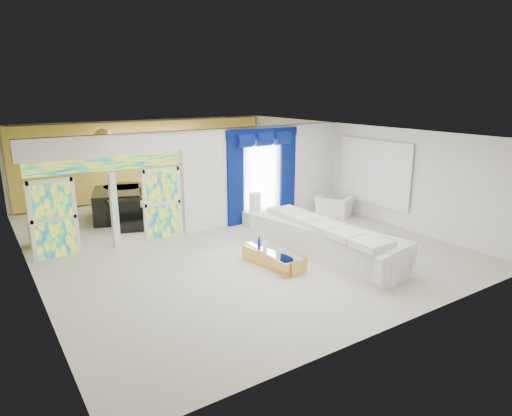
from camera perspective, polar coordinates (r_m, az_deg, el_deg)
floor at (r=12.81m, az=-4.08°, el=-3.78°), size 12.00×12.00×0.00m
dividing_wall at (r=14.35m, az=1.37°, el=4.50°), size 5.70×0.18×3.00m
dividing_header at (r=12.08m, az=-18.71°, el=7.61°), size 4.30×0.18×0.55m
stained_panel_left at (r=12.13m, az=-24.52°, el=-1.27°), size 0.95×0.04×2.00m
stained_panel_right at (r=12.82m, az=-11.92°, el=0.60°), size 0.95×0.04×2.00m
stained_transom at (r=12.14m, az=-18.52°, el=5.39°), size 4.00×0.05×0.35m
window_pane at (r=14.14m, az=0.77°, el=4.13°), size 1.00×0.02×2.30m
blue_drape_left at (r=13.60m, az=-2.67°, el=3.47°), size 0.55×0.10×2.80m
blue_drape_right at (r=14.70m, az=4.07°, el=4.32°), size 0.55×0.10×2.80m
blue_pelmet at (r=13.92m, az=0.86°, el=9.66°), size 2.60×0.12×0.25m
wall_mirror at (r=14.69m, az=14.93°, el=4.43°), size 0.04×2.70×1.90m
gold_curtains at (r=17.72m, az=-13.59°, el=6.09°), size 9.70×0.12×2.90m
white_sofa at (r=11.27m, az=8.78°, el=-4.42°), size 1.71×4.33×0.81m
coffee_table at (r=10.76m, az=2.25°, el=-6.44°), size 0.86×1.72×0.37m
console_table at (r=14.08m, az=0.89°, el=-1.06°), size 1.34×0.51×0.44m
table_lamp at (r=13.79m, az=-0.13°, el=0.78°), size 0.36×0.36×0.58m
armchair at (r=15.01m, az=9.96°, el=0.25°), size 1.33×1.39×0.70m
grand_piano at (r=15.19m, az=-17.35°, el=0.44°), size 1.93×2.22×0.95m
piano_bench at (r=13.80m, az=-15.37°, el=-2.31°), size 0.89×0.56×0.28m
tv_console at (r=13.34m, az=-25.88°, el=-2.61°), size 0.67×0.63×0.85m
chandelier at (r=14.54m, az=-19.06°, el=8.41°), size 0.60×0.60×0.60m
decanters at (r=10.78m, az=1.51°, el=-4.96°), size 0.14×0.91×0.16m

